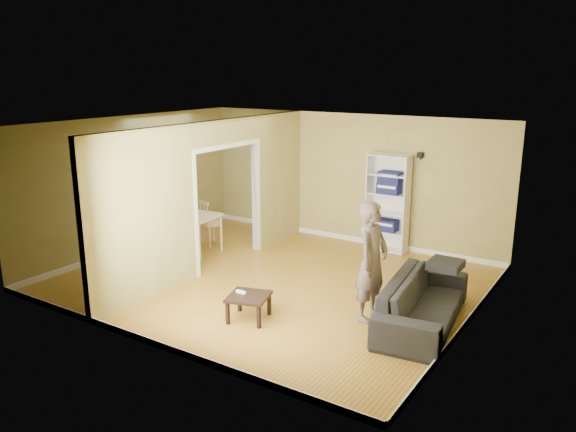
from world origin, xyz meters
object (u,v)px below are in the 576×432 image
object	(u,v)px
person	(372,251)
chair_left	(156,222)
dining_table	(186,218)
chair_far	(211,222)
chair_near	(166,237)
bookshelf	(389,203)
sofa	(423,295)
coffee_table	(249,299)

from	to	relation	value
person	chair_left	size ratio (longest dim) A/B	2.06
person	dining_table	bearing A→B (deg)	80.67
chair_left	chair_far	bearing A→B (deg)	106.88
chair_left	chair_near	size ratio (longest dim) A/B	1.02
person	bookshelf	size ratio (longest dim) A/B	1.06
chair_near	person	bearing A→B (deg)	-7.33
chair_left	chair_far	xyz separation A→B (m)	(0.86, 0.67, -0.03)
sofa	chair_far	distance (m)	5.01
coffee_table	chair_near	xyz separation A→B (m)	(-2.74, 1.15, 0.17)
chair_left	chair_near	bearing A→B (deg)	33.78
person	chair_far	world-z (taller)	person
coffee_table	sofa	bearing A→B (deg)	29.41
coffee_table	dining_table	xyz separation A→B (m)	(-2.83, 1.81, 0.36)
sofa	person	bearing A→B (deg)	101.16
bookshelf	chair_far	xyz separation A→B (m)	(-3.11, -1.60, -0.48)
chair_left	chair_far	distance (m)	1.09
dining_table	chair_far	size ratio (longest dim) A/B	1.31
bookshelf	chair_left	size ratio (longest dim) A/B	1.94
chair_near	chair_left	bearing A→B (deg)	140.12
coffee_table	chair_far	bearing A→B (deg)	138.42
coffee_table	chair_left	size ratio (longest dim) A/B	0.56
bookshelf	coffee_table	size ratio (longest dim) A/B	3.45
coffee_table	person	bearing A→B (deg)	34.01
bookshelf	dining_table	world-z (taller)	bookshelf
dining_table	sofa	bearing A→B (deg)	-7.21
coffee_table	dining_table	world-z (taller)	dining_table
sofa	person	distance (m)	0.92
person	coffee_table	distance (m)	1.85
bookshelf	coffee_table	xyz separation A→B (m)	(-0.37, -4.03, -0.63)
bookshelf	coffee_table	distance (m)	4.10
sofa	person	world-z (taller)	person
sofa	dining_table	world-z (taller)	sofa
dining_table	chair_near	world-z (taller)	chair_near
coffee_table	dining_table	size ratio (longest dim) A/B	0.45
chair_left	chair_far	size ratio (longest dim) A/B	1.06
bookshelf	person	bearing A→B (deg)	-71.02
chair_far	bookshelf	bearing A→B (deg)	-136.81
person	bookshelf	xyz separation A→B (m)	(-1.06, 3.07, -0.06)
dining_table	chair_far	bearing A→B (deg)	82.25
person	bookshelf	distance (m)	3.25
bookshelf	dining_table	bearing A→B (deg)	-145.21
dining_table	chair_left	distance (m)	0.80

